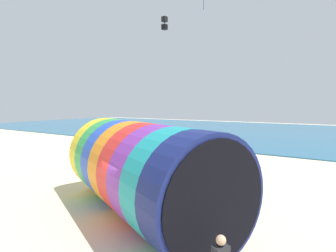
# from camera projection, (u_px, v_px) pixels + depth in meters

# --- Properties ---
(ground_plane) EXTENTS (120.00, 120.00, 0.00)m
(ground_plane) POSITION_uv_depth(u_px,v_px,m) (140.00, 231.00, 9.26)
(ground_plane) COLOR beige
(sea) EXTENTS (120.00, 40.00, 0.10)m
(sea) POSITION_uv_depth(u_px,v_px,m) (288.00, 133.00, 40.30)
(sea) COLOR #236084
(sea) RESTS_ON ground
(giant_inflatable_tube) EXTENTS (9.50, 7.12, 3.75)m
(giant_inflatable_tube) POSITION_uv_depth(u_px,v_px,m) (142.00, 169.00, 10.52)
(giant_inflatable_tube) COLOR yellow
(giant_inflatable_tube) RESTS_ON ground
(kite_black_box) EXTENTS (0.55, 0.55, 1.41)m
(kite_black_box) POSITION_uv_depth(u_px,v_px,m) (164.00, 23.00, 27.70)
(kite_black_box) COLOR black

